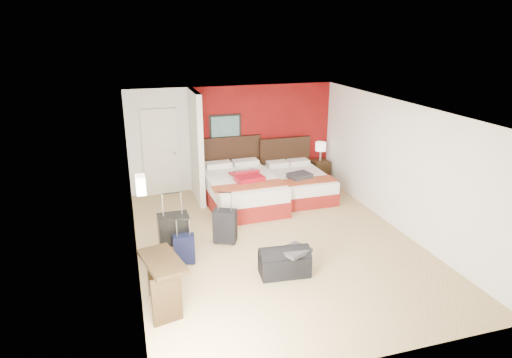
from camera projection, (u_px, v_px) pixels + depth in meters
name	position (u px, v px, depth m)	size (l,w,h in m)	color
ground	(276.00, 242.00, 8.30)	(6.50, 6.50, 0.00)	#D8BD85
room_walls	(186.00, 163.00, 8.80)	(5.02, 6.52, 2.50)	white
red_accent_panel	(263.00, 136.00, 11.02)	(3.50, 0.04, 2.50)	maroon
partition_wall	(197.00, 147.00, 9.99)	(0.12, 1.20, 2.50)	silver
entry_door	(161.00, 152.00, 10.39)	(0.82, 0.06, 2.05)	silver
bed_left	(242.00, 191.00, 9.98)	(1.52, 2.17, 0.65)	white
bed_right	(298.00, 185.00, 10.51)	(1.26, 1.80, 0.54)	silver
red_suitcase_open	(247.00, 176.00, 9.79)	(0.60, 0.82, 0.10)	#A20D1C
jacket_bundle	(300.00, 176.00, 10.10)	(0.49, 0.39, 0.12)	#343438
nightstand	(320.00, 171.00, 11.44)	(0.41, 0.41, 0.57)	black
table_lamp	(320.00, 152.00, 11.27)	(0.27, 0.27, 0.48)	white
suitcase_black	(174.00, 237.00, 7.64)	(0.51, 0.32, 0.77)	black
suitcase_charcoal	(225.00, 227.00, 8.20)	(0.41, 0.26, 0.61)	black
suitcase_navy	(184.00, 250.00, 7.49)	(0.35, 0.21, 0.49)	black
duffel_bag	(284.00, 263.00, 7.17)	(0.79, 0.42, 0.40)	black
jacket_draped	(295.00, 250.00, 7.09)	(0.44, 0.38, 0.06)	#3A393F
desk	(164.00, 283.00, 6.28)	(0.46, 0.91, 0.76)	black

